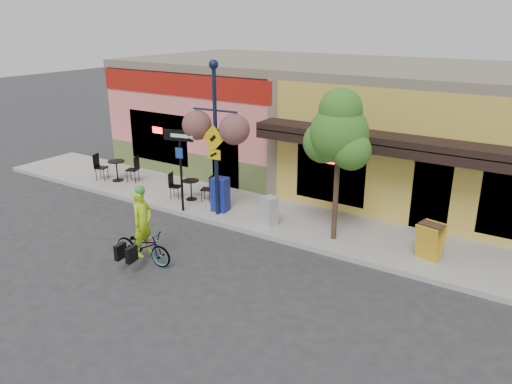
% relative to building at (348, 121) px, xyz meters
% --- Properties ---
extents(ground, '(90.00, 90.00, 0.00)m').
position_rel_building_xyz_m(ground, '(0.00, -7.50, -2.25)').
color(ground, '#2D2D30').
rests_on(ground, ground).
extents(sidewalk, '(24.00, 3.00, 0.15)m').
position_rel_building_xyz_m(sidewalk, '(0.00, -5.50, -2.17)').
color(sidewalk, '#9E9B93').
rests_on(sidewalk, ground).
extents(curb, '(24.00, 0.12, 0.15)m').
position_rel_building_xyz_m(curb, '(0.00, -6.95, -2.17)').
color(curb, '#A8A59E').
rests_on(curb, ground).
extents(building, '(18.20, 8.20, 4.50)m').
position_rel_building_xyz_m(building, '(0.00, 0.00, 0.00)').
color(building, '#F4787A').
rests_on(building, ground).
extents(bicycle, '(1.79, 0.78, 0.91)m').
position_rel_building_xyz_m(bicycle, '(-1.38, -9.96, -1.79)').
color(bicycle, maroon).
rests_on(bicycle, ground).
extents(cyclist_rider, '(0.49, 0.69, 1.78)m').
position_rel_building_xyz_m(cyclist_rider, '(-1.33, -9.96, -1.36)').
color(cyclist_rider, '#B6E818').
rests_on(cyclist_rider, ground).
extents(lamp_post, '(1.59, 0.75, 4.84)m').
position_rel_building_xyz_m(lamp_post, '(-1.59, -6.47, 0.32)').
color(lamp_post, '#121D3A').
rests_on(lamp_post, sidewalk).
extents(one_way_sign, '(1.05, 0.44, 2.69)m').
position_rel_building_xyz_m(one_way_sign, '(-2.72, -6.85, -0.76)').
color(one_way_sign, black).
rests_on(one_way_sign, sidewalk).
extents(cafe_set_left, '(1.92, 1.42, 1.03)m').
position_rel_building_xyz_m(cafe_set_left, '(-6.92, -5.82, -1.58)').
color(cafe_set_left, black).
rests_on(cafe_set_left, sidewalk).
extents(cafe_set_right, '(1.68, 1.20, 0.91)m').
position_rel_building_xyz_m(cafe_set_right, '(-3.16, -5.89, -1.64)').
color(cafe_set_right, black).
rests_on(cafe_set_right, sidewalk).
extents(newspaper_box_blue, '(0.56, 0.51, 1.12)m').
position_rel_building_xyz_m(newspaper_box_blue, '(-1.69, -6.18, -1.54)').
color(newspaper_box_blue, navy).
rests_on(newspaper_box_blue, sidewalk).
extents(newspaper_box_grey, '(0.52, 0.49, 0.90)m').
position_rel_building_xyz_m(newspaper_box_grey, '(0.27, -6.33, -1.65)').
color(newspaper_box_grey, '#AAAAAA').
rests_on(newspaper_box_grey, sidewalk).
extents(street_tree, '(1.74, 1.74, 4.32)m').
position_rel_building_xyz_m(street_tree, '(2.33, -6.17, 0.06)').
color(street_tree, '#3D7A26').
rests_on(street_tree, sidewalk).
extents(sandwich_board, '(0.68, 0.55, 1.00)m').
position_rel_building_xyz_m(sandwich_board, '(4.91, -6.18, -1.60)').
color(sandwich_board, gold).
rests_on(sandwich_board, sidewalk).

